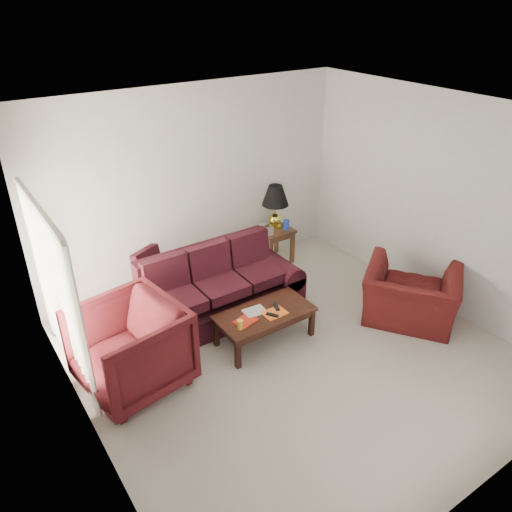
{
  "coord_description": "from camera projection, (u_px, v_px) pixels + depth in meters",
  "views": [
    {
      "loc": [
        -3.21,
        -3.87,
        4.15
      ],
      "look_at": [
        0.0,
        0.85,
        1.05
      ],
      "focal_mm": 35.0,
      "sensor_mm": 36.0,
      "label": 1
    }
  ],
  "objects": [
    {
      "name": "floor",
      "position": [
        293.0,
        354.0,
        6.38
      ],
      "size": [
        5.0,
        5.0,
        0.0
      ],
      "primitive_type": "plane",
      "color": "beige",
      "rests_on": "ground"
    },
    {
      "name": "blinds",
      "position": [
        56.0,
        296.0,
        5.61
      ],
      "size": [
        0.1,
        2.0,
        2.16
      ],
      "primitive_type": "cube",
      "color": "silver",
      "rests_on": "ground"
    },
    {
      "name": "sofa",
      "position": [
        218.0,
        287.0,
        6.89
      ],
      "size": [
        2.4,
        1.07,
        0.97
      ],
      "primitive_type": null,
      "rotation": [
        0.0,
        0.0,
        -0.02
      ],
      "color": "black",
      "rests_on": "ground"
    },
    {
      "name": "throw_pillow",
      "position": [
        148.0,
        264.0,
        6.91
      ],
      "size": [
        0.49,
        0.38,
        0.46
      ],
      "primitive_type": "cube",
      "rotation": [
        -0.21,
        0.0,
        0.43
      ],
      "color": "black",
      "rests_on": "sofa"
    },
    {
      "name": "end_table",
      "position": [
        274.0,
        245.0,
        8.41
      ],
      "size": [
        0.58,
        0.58,
        0.6
      ],
      "primitive_type": null,
      "rotation": [
        0.0,
        0.0,
        -0.05
      ],
      "color": "#4C241A",
      "rests_on": "ground"
    },
    {
      "name": "table_lamp",
      "position": [
        275.0,
        207.0,
        8.15
      ],
      "size": [
        0.55,
        0.55,
        0.73
      ],
      "primitive_type": null,
      "rotation": [
        0.0,
        0.0,
        -0.3
      ],
      "color": "#E8D648",
      "rests_on": "end_table"
    },
    {
      "name": "clock",
      "position": [
        269.0,
        232.0,
        8.01
      ],
      "size": [
        0.14,
        0.05,
        0.14
      ],
      "primitive_type": "cube",
      "rotation": [
        0.0,
        0.0,
        0.01
      ],
      "color": "silver",
      "rests_on": "end_table"
    },
    {
      "name": "blue_canister",
      "position": [
        286.0,
        225.0,
        8.22
      ],
      "size": [
        0.13,
        0.13,
        0.16
      ],
      "primitive_type": "cylinder",
      "rotation": [
        0.0,
        0.0,
        -0.43
      ],
      "color": "#1C38B7",
      "rests_on": "end_table"
    },
    {
      "name": "picture_frame",
      "position": [
        263.0,
        224.0,
        8.25
      ],
      "size": [
        0.17,
        0.19,
        0.05
      ],
      "primitive_type": "cube",
      "rotation": [
        1.36,
        0.0,
        0.3
      ],
      "color": "#BCBCC1",
      "rests_on": "end_table"
    },
    {
      "name": "floor_lamp",
      "position": [
        50.0,
        277.0,
        6.39
      ],
      "size": [
        0.34,
        0.34,
        1.73
      ],
      "primitive_type": null,
      "rotation": [
        0.0,
        0.0,
        -0.25
      ],
      "color": "white",
      "rests_on": "ground"
    },
    {
      "name": "armchair_left",
      "position": [
        130.0,
        348.0,
        5.67
      ],
      "size": [
        1.3,
        1.28,
        1.04
      ],
      "primitive_type": "imported",
      "rotation": [
        0.0,
        0.0,
        -1.42
      ],
      "color": "#491015",
      "rests_on": "ground"
    },
    {
      "name": "armchair_right",
      "position": [
        411.0,
        296.0,
        6.86
      ],
      "size": [
        1.58,
        1.62,
        0.8
      ],
      "primitive_type": "imported",
      "rotation": [
        0.0,
        0.0,
        2.18
      ],
      "color": "#440F10",
      "rests_on": "ground"
    },
    {
      "name": "coffee_table",
      "position": [
        265.0,
        326.0,
        6.54
      ],
      "size": [
        1.35,
        0.82,
        0.44
      ],
      "primitive_type": null,
      "rotation": [
        0.0,
        0.0,
        0.15
      ],
      "color": "black",
      "rests_on": "ground"
    },
    {
      "name": "magazine_red",
      "position": [
        245.0,
        321.0,
        6.24
      ],
      "size": [
        0.32,
        0.27,
        0.02
      ],
      "primitive_type": "cube",
      "rotation": [
        0.0,
        0.0,
        0.23
      ],
      "color": "red",
      "rests_on": "coffee_table"
    },
    {
      "name": "magazine_white",
      "position": [
        255.0,
        311.0,
        6.43
      ],
      "size": [
        0.3,
        0.23,
        0.02
      ],
      "primitive_type": "cube",
      "rotation": [
        0.0,
        0.0,
        -0.08
      ],
      "color": "beige",
      "rests_on": "coffee_table"
    },
    {
      "name": "magazine_orange",
      "position": [
        275.0,
        313.0,
        6.4
      ],
      "size": [
        0.3,
        0.23,
        0.02
      ],
      "primitive_type": "cube",
      "rotation": [
        0.0,
        0.0,
        0.01
      ],
      "color": "orange",
      "rests_on": "coffee_table"
    },
    {
      "name": "remote_a",
      "position": [
        272.0,
        315.0,
        6.33
      ],
      "size": [
        0.13,
        0.16,
        0.02
      ],
      "primitive_type": "cube",
      "rotation": [
        0.0,
        0.0,
        0.57
      ],
      "color": "black",
      "rests_on": "coffee_table"
    },
    {
      "name": "remote_b",
      "position": [
        276.0,
        306.0,
        6.49
      ],
      "size": [
        0.11,
        0.18,
        0.02
      ],
      "primitive_type": "cube",
      "rotation": [
        0.0,
        0.0,
        -0.36
      ],
      "color": "black",
      "rests_on": "coffee_table"
    },
    {
      "name": "yellow_glass",
      "position": [
        240.0,
        325.0,
        6.09
      ],
      "size": [
        0.1,
        0.1,
        0.12
      ],
      "primitive_type": "cylinder",
      "rotation": [
        0.0,
        0.0,
        0.42
      ],
      "color": "yellow",
      "rests_on": "coffee_table"
    }
  ]
}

